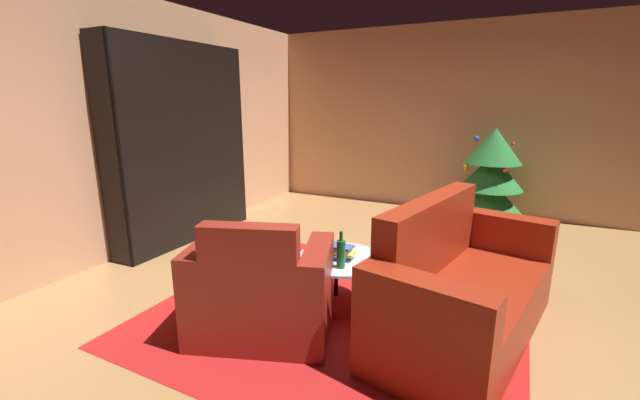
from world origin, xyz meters
name	(u,v)px	position (x,y,z in m)	size (l,w,h in m)	color
ground_plane	(366,294)	(0.00, 0.00, 0.00)	(7.68, 7.68, 0.00)	#9F7344
wall_back	(444,120)	(0.00, 3.23, 1.36)	(5.45, 0.06, 2.72)	tan
wall_left	(135,127)	(-2.69, 0.00, 1.36)	(0.06, 6.52, 2.72)	tan
area_rug	(337,311)	(-0.10, -0.39, 0.00)	(2.76, 2.49, 0.01)	#A11919
bookshelf_unit	(189,148)	(-2.45, 0.52, 1.09)	(0.34, 1.89, 2.28)	black
armchair_red	(261,294)	(-0.45, -0.92, 0.32)	(1.14, 0.96, 0.90)	maroon
couch_red	(461,291)	(0.81, -0.26, 0.33)	(1.13, 1.90, 0.97)	maroon
coffee_table	(340,262)	(-0.11, -0.30, 0.39)	(0.70, 0.70, 0.43)	black
book_stack_on_table	(341,252)	(-0.11, -0.31, 0.48)	(0.23, 0.16, 0.11)	#36458A
bottle_on_table	(341,253)	(-0.03, -0.48, 0.54)	(0.06, 0.06, 0.29)	#14562A
decorated_tree	(491,176)	(0.76, 2.65, 0.67)	(0.90, 0.90, 1.30)	brown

